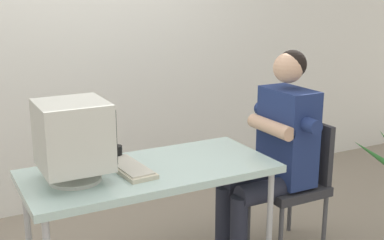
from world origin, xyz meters
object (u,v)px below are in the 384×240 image
at_px(office_chair, 295,177).
at_px(keyboard, 129,168).
at_px(person_seated, 274,148).
at_px(desk_mug, 116,153).
at_px(desk, 150,176).
at_px(crt_monitor, 74,137).

bearing_deg(office_chair, keyboard, 177.21).
distance_m(keyboard, person_seated, 0.98).
relative_size(person_seated, desk_mug, 15.62).
bearing_deg(desk, keyboard, 169.94).
xyz_separation_m(person_seated, desk_mug, (-0.98, 0.26, 0.05)).
relative_size(office_chair, person_seated, 0.64).
height_order(office_chair, person_seated, person_seated).
relative_size(desk, desk_mug, 16.51).
relative_size(crt_monitor, office_chair, 0.49).
xyz_separation_m(crt_monitor, desk_mug, (0.31, 0.23, -0.20)).
height_order(desk, person_seated, person_seated).
bearing_deg(person_seated, office_chair, 0.00).
distance_m(desk, keyboard, 0.14).
relative_size(crt_monitor, keyboard, 1.00).
distance_m(keyboard, desk_mug, 0.21).
distance_m(office_chair, person_seated, 0.29).
distance_m(keyboard, office_chair, 1.19).
height_order(keyboard, person_seated, person_seated).
bearing_deg(office_chair, crt_monitor, 178.77).
xyz_separation_m(office_chair, desk_mug, (-1.16, 0.26, 0.28)).
bearing_deg(desk, desk_mug, 118.11).
bearing_deg(person_seated, desk, 177.65).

